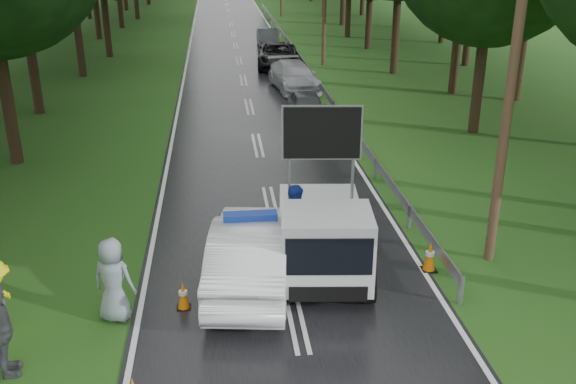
{
  "coord_description": "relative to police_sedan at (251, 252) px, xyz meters",
  "views": [
    {
      "loc": [
        -1.46,
        -11.81,
        7.66
      ],
      "look_at": [
        0.28,
        3.86,
        1.3
      ],
      "focal_mm": 40.0,
      "sensor_mm": 36.0,
      "label": 1
    }
  ],
  "objects": [
    {
      "name": "cone_left_mid",
      "position": [
        -1.55,
        -0.96,
        -0.5
      ],
      "size": [
        0.31,
        0.31,
        0.67
      ],
      "color": "black",
      "rests_on": "ground"
    },
    {
      "name": "bystander_right",
      "position": [
        -2.95,
        -1.2,
        0.11
      ],
      "size": [
        1.06,
        0.86,
        1.87
      ],
      "primitive_type": "imported",
      "rotation": [
        0.0,
        0.0,
        2.81
      ],
      "color": "gray",
      "rests_on": "ground"
    },
    {
      "name": "barrier",
      "position": [
        0.23,
        0.66,
        -0.06
      ],
      "size": [
        2.26,
        1.0,
        1.01
      ],
      "rotation": [
        0.0,
        0.0,
        -0.4
      ],
      "color": "yellow",
      "rests_on": "ground"
    },
    {
      "name": "guardrail",
      "position": [
        4.55,
        28.2,
        -0.27
      ],
      "size": [
        0.12,
        60.06,
        0.7
      ],
      "color": "gray",
      "rests_on": "ground"
    },
    {
      "name": "road",
      "position": [
        0.85,
        28.54,
        -0.81
      ],
      "size": [
        7.0,
        140.0,
        0.02
      ],
      "primitive_type": "cube",
      "color": "black",
      "rests_on": "ground"
    },
    {
      "name": "utility_pole_near",
      "position": [
        6.05,
        0.54,
        4.24
      ],
      "size": [
        1.4,
        0.24,
        10.0
      ],
      "color": "#4E3624",
      "rests_on": "ground"
    },
    {
      "name": "queue_car_third",
      "position": [
        3.15,
        26.25,
        -0.1
      ],
      "size": [
        2.82,
        5.4,
        1.45
      ],
      "primitive_type": "imported",
      "rotation": [
        0.0,
        0.0,
        -0.08
      ],
      "color": "black",
      "rests_on": "ground"
    },
    {
      "name": "civilian",
      "position": [
        1.23,
        1.25,
        0.14
      ],
      "size": [
        1.18,
        1.17,
        1.93
      ],
      "primitive_type": "imported",
      "rotation": [
        0.0,
        0.0,
        0.75
      ],
      "color": "#1933A5",
      "rests_on": "ground"
    },
    {
      "name": "officer",
      "position": [
        0.85,
        0.54,
        -0.02
      ],
      "size": [
        0.69,
        0.67,
        1.59
      ],
      "primitive_type": "imported",
      "rotation": [
        0.0,
        0.0,
        3.84
      ],
      "color": "#DEF70D",
      "rests_on": "ground"
    },
    {
      "name": "bystander_mid",
      "position": [
        -4.71,
        -2.89,
        0.14
      ],
      "size": [
        0.68,
        1.19,
        1.92
      ],
      "primitive_type": "imported",
      "rotation": [
        0.0,
        0.0,
        1.77
      ],
      "color": "#42454A",
      "rests_on": "ground"
    },
    {
      "name": "ground",
      "position": [
        0.85,
        -1.46,
        -0.82
      ],
      "size": [
        160.0,
        160.0,
        0.0
      ],
      "primitive_type": "plane",
      "color": "#1D4E16",
      "rests_on": "ground"
    },
    {
      "name": "cone_far",
      "position": [
        2.25,
        1.04,
        -0.49
      ],
      "size": [
        0.33,
        0.33,
        0.69
      ],
      "color": "black",
      "rests_on": "ground"
    },
    {
      "name": "cone_center",
      "position": [
        1.14,
        0.54,
        -0.43
      ],
      "size": [
        0.38,
        0.38,
        0.8
      ],
      "color": "black",
      "rests_on": "ground"
    },
    {
      "name": "police_sedan",
      "position": [
        0.0,
        0.0,
        0.0
      ],
      "size": [
        2.36,
        5.14,
        1.8
      ],
      "rotation": [
        0.0,
        0.0,
        3.01
      ],
      "color": "white",
      "rests_on": "ground"
    },
    {
      "name": "queue_car_second",
      "position": [
        3.4,
        20.0,
        -0.1
      ],
      "size": [
        2.62,
        5.16,
        1.43
      ],
      "primitive_type": "imported",
      "rotation": [
        0.0,
        0.0,
        0.13
      ],
      "color": "#ABAEB4",
      "rests_on": "ground"
    },
    {
      "name": "queue_car_fourth",
      "position": [
        3.16,
        34.04,
        -0.18
      ],
      "size": [
        1.41,
        3.9,
        1.28
      ],
      "primitive_type": "imported",
      "rotation": [
        0.0,
        0.0,
        0.01
      ],
      "color": "#383A3F",
      "rests_on": "ground"
    },
    {
      "name": "queue_car_first",
      "position": [
        3.24,
        13.81,
        -0.18
      ],
      "size": [
        1.51,
        3.76,
        1.28
      ],
      "primitive_type": "imported",
      "rotation": [
        0.0,
        0.0,
        0.0
      ],
      "color": "#3C3E43",
      "rests_on": "ground"
    },
    {
      "name": "work_truck",
      "position": [
        1.74,
        0.33,
        0.21
      ],
      "size": [
        2.57,
        4.96,
        3.81
      ],
      "rotation": [
        0.0,
        0.0,
        -0.1
      ],
      "color": "gray",
      "rests_on": "ground"
    },
    {
      "name": "cone_right",
      "position": [
        4.35,
        0.11,
        -0.45
      ],
      "size": [
        0.36,
        0.36,
        0.77
      ],
      "color": "black",
      "rests_on": "ground"
    }
  ]
}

